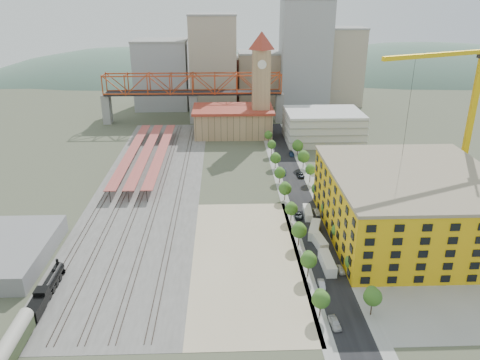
{
  "coord_description": "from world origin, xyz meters",
  "views": [
    {
      "loc": [
        -9.48,
        -136.01,
        64.68
      ],
      "look_at": [
        -4.64,
        -1.53,
        10.0
      ],
      "focal_mm": 35.0,
      "sensor_mm": 36.0,
      "label": 1
    }
  ],
  "objects_px": {
    "construction_building": "(410,205)",
    "locomotive": "(47,289)",
    "clock_tower": "(261,75)",
    "tower_crane": "(467,97)",
    "site_trailer_a": "(327,263)",
    "site_trailer_b": "(318,240)",
    "site_trailer_c": "(314,230)",
    "site_trailer_d": "(308,213)",
    "car_0": "(335,323)",
    "coach": "(10,348)"
  },
  "relations": [
    {
      "from": "clock_tower",
      "to": "site_trailer_a",
      "type": "height_order",
      "value": "clock_tower"
    },
    {
      "from": "clock_tower",
      "to": "coach",
      "type": "height_order",
      "value": "clock_tower"
    },
    {
      "from": "clock_tower",
      "to": "construction_building",
      "type": "distance_m",
      "value": 107.36
    },
    {
      "from": "site_trailer_b",
      "to": "site_trailer_c",
      "type": "distance_m",
      "value": 6.07
    },
    {
      "from": "clock_tower",
      "to": "site_trailer_b",
      "type": "relative_size",
      "value": 5.56
    },
    {
      "from": "tower_crane",
      "to": "construction_building",
      "type": "bearing_deg",
      "value": -134.65
    },
    {
      "from": "site_trailer_c",
      "to": "car_0",
      "type": "xyz_separation_m",
      "value": [
        -3.0,
        -39.62,
        -0.53
      ]
    },
    {
      "from": "clock_tower",
      "to": "site_trailer_c",
      "type": "bearing_deg",
      "value": -85.36
    },
    {
      "from": "clock_tower",
      "to": "site_trailer_b",
      "type": "height_order",
      "value": "clock_tower"
    },
    {
      "from": "tower_crane",
      "to": "site_trailer_d",
      "type": "relative_size",
      "value": 6.49
    },
    {
      "from": "locomotive",
      "to": "tower_crane",
      "type": "xyz_separation_m",
      "value": [
        115.24,
        49.21,
        32.58
      ]
    },
    {
      "from": "locomotive",
      "to": "coach",
      "type": "xyz_separation_m",
      "value": [
        -0.0,
        -19.88,
        0.95
      ]
    },
    {
      "from": "locomotive",
      "to": "site_trailer_a",
      "type": "distance_m",
      "value": 66.67
    },
    {
      "from": "site_trailer_c",
      "to": "site_trailer_d",
      "type": "xyz_separation_m",
      "value": [
        0.0,
        11.31,
        -0.15
      ]
    },
    {
      "from": "site_trailer_b",
      "to": "car_0",
      "type": "bearing_deg",
      "value": -103.68
    },
    {
      "from": "site_trailer_d",
      "to": "car_0",
      "type": "xyz_separation_m",
      "value": [
        -3.0,
        -50.94,
        -0.38
      ]
    },
    {
      "from": "tower_crane",
      "to": "site_trailer_c",
      "type": "distance_m",
      "value": 63.39
    },
    {
      "from": "tower_crane",
      "to": "site_trailer_b",
      "type": "distance_m",
      "value": 65.78
    },
    {
      "from": "site_trailer_c",
      "to": "locomotive",
      "type": "bearing_deg",
      "value": -141.21
    },
    {
      "from": "construction_building",
      "to": "locomotive",
      "type": "distance_m",
      "value": 95.81
    },
    {
      "from": "construction_building",
      "to": "site_trailer_b",
      "type": "relative_size",
      "value": 5.41
    },
    {
      "from": "site_trailer_c",
      "to": "site_trailer_b",
      "type": "bearing_deg",
      "value": -73.47
    },
    {
      "from": "tower_crane",
      "to": "site_trailer_a",
      "type": "distance_m",
      "value": 71.45
    },
    {
      "from": "site_trailer_b",
      "to": "coach",
      "type": "bearing_deg",
      "value": -156.83
    },
    {
      "from": "tower_crane",
      "to": "site_trailer_c",
      "type": "height_order",
      "value": "tower_crane"
    },
    {
      "from": "clock_tower",
      "to": "car_0",
      "type": "height_order",
      "value": "clock_tower"
    },
    {
      "from": "coach",
      "to": "site_trailer_b",
      "type": "relative_size",
      "value": 1.85
    },
    {
      "from": "locomotive",
      "to": "site_trailer_a",
      "type": "height_order",
      "value": "locomotive"
    },
    {
      "from": "clock_tower",
      "to": "site_trailer_a",
      "type": "xyz_separation_m",
      "value": [
        8.0,
        -116.24,
        -27.33
      ]
    },
    {
      "from": "site_trailer_b",
      "to": "site_trailer_d",
      "type": "relative_size",
      "value": 1.09
    },
    {
      "from": "locomotive",
      "to": "car_0",
      "type": "distance_m",
      "value": 64.26
    },
    {
      "from": "car_0",
      "to": "clock_tower",
      "type": "bearing_deg",
      "value": 86.53
    },
    {
      "from": "coach",
      "to": "construction_building",
      "type": "bearing_deg",
      "value": 26.34
    },
    {
      "from": "site_trailer_d",
      "to": "coach",
      "type": "bearing_deg",
      "value": -134.79
    },
    {
      "from": "coach",
      "to": "tower_crane",
      "type": "xyz_separation_m",
      "value": [
        115.24,
        69.09,
        31.63
      ]
    },
    {
      "from": "site_trailer_b",
      "to": "site_trailer_d",
      "type": "xyz_separation_m",
      "value": [
        0.0,
        17.38,
        -0.1
      ]
    },
    {
      "from": "coach",
      "to": "site_trailer_a",
      "type": "bearing_deg",
      "value": 23.95
    },
    {
      "from": "tower_crane",
      "to": "clock_tower",
      "type": "bearing_deg",
      "value": 126.82
    },
    {
      "from": "clock_tower",
      "to": "site_trailer_d",
      "type": "height_order",
      "value": "clock_tower"
    },
    {
      "from": "clock_tower",
      "to": "site_trailer_c",
      "type": "relative_size",
      "value": 5.37
    },
    {
      "from": "clock_tower",
      "to": "site_trailer_c",
      "type": "xyz_separation_m",
      "value": [
        8.0,
        -98.66,
        -27.37
      ]
    },
    {
      "from": "site_trailer_a",
      "to": "construction_building",
      "type": "bearing_deg",
      "value": 30.89
    },
    {
      "from": "construction_building",
      "to": "site_trailer_b",
      "type": "distance_m",
      "value": 27.65
    },
    {
      "from": "tower_crane",
      "to": "locomotive",
      "type": "bearing_deg",
      "value": -156.88
    },
    {
      "from": "clock_tower",
      "to": "locomotive",
      "type": "height_order",
      "value": "clock_tower"
    },
    {
      "from": "clock_tower",
      "to": "site_trailer_b",
      "type": "bearing_deg",
      "value": -85.63
    },
    {
      "from": "locomotive",
      "to": "site_trailer_c",
      "type": "bearing_deg",
      "value": 22.26
    },
    {
      "from": "site_trailer_a",
      "to": "site_trailer_d",
      "type": "bearing_deg",
      "value": 88.89
    },
    {
      "from": "coach",
      "to": "site_trailer_d",
      "type": "bearing_deg",
      "value": 41.41
    },
    {
      "from": "tower_crane",
      "to": "site_trailer_c",
      "type": "relative_size",
      "value": 5.77
    }
  ]
}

